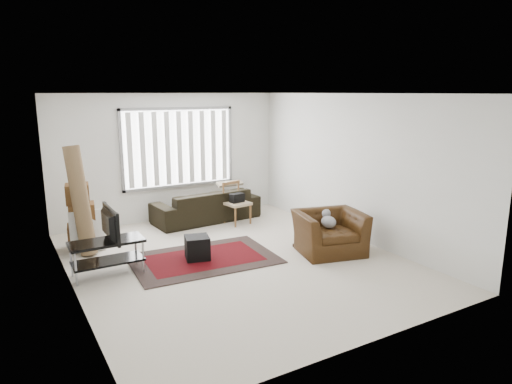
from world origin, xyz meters
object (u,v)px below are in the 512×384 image
sofa (206,201)px  armchair (330,229)px  tv_stand (107,250)px  side_chair (236,201)px  moving_boxes (81,219)px

sofa → armchair: 3.09m
tv_stand → sofa: (2.53, 2.01, 0.05)m
armchair → side_chair: bearing=117.1°
moving_boxes → sofa: bearing=11.4°
moving_boxes → side_chair: size_ratio=1.33×
tv_stand → sofa: sofa is taller
moving_boxes → tv_stand: bearing=-85.8°
armchair → tv_stand: bearing=179.5°
moving_boxes → armchair: bearing=-33.3°
sofa → armchair: bearing=104.7°
tv_stand → side_chair: side_chair is taller
side_chair → moving_boxes: bearing=170.4°
side_chair → armchair: 2.45m
tv_stand → side_chair: (2.98, 1.47, 0.09)m
tv_stand → sofa: size_ratio=0.48×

